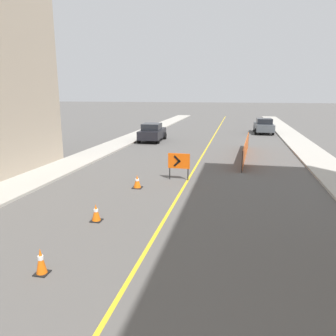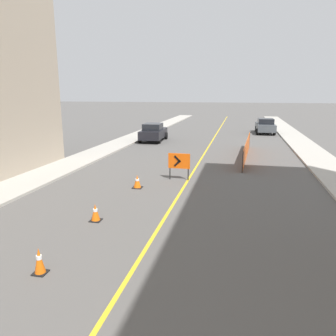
# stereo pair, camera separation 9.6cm
# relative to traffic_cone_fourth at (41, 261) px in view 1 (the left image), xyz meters

# --- Properties ---
(lane_stripe) EXTENTS (0.12, 69.53, 0.01)m
(lane_stripe) POSITION_rel_traffic_cone_fourth_xyz_m (2.15, 19.13, -0.33)
(lane_stripe) COLOR gold
(lane_stripe) RESTS_ON ground_plane
(sidewalk_left) EXTENTS (2.28, 69.53, 0.13)m
(sidewalk_left) POSITION_rel_traffic_cone_fourth_xyz_m (-5.34, 19.13, -0.27)
(sidewalk_left) COLOR #ADA89E
(sidewalk_left) RESTS_ON ground_plane
(sidewalk_right) EXTENTS (2.28, 69.53, 0.13)m
(sidewalk_right) POSITION_rel_traffic_cone_fourth_xyz_m (9.63, 19.13, -0.27)
(sidewalk_right) COLOR #ADA89E
(sidewalk_right) RESTS_ON ground_plane
(traffic_cone_fourth) EXTENTS (0.33, 0.33, 0.67)m
(traffic_cone_fourth) POSITION_rel_traffic_cone_fourth_xyz_m (0.00, 0.00, 0.00)
(traffic_cone_fourth) COLOR black
(traffic_cone_fourth) RESTS_ON ground_plane
(traffic_cone_fifth) EXTENTS (0.37, 0.37, 0.60)m
(traffic_cone_fifth) POSITION_rel_traffic_cone_fourth_xyz_m (-0.11, 3.39, -0.03)
(traffic_cone_fifth) COLOR black
(traffic_cone_fifth) RESTS_ON ground_plane
(traffic_cone_farthest) EXTENTS (0.43, 0.43, 0.61)m
(traffic_cone_farthest) POSITION_rel_traffic_cone_fourth_xyz_m (0.08, 7.47, -0.03)
(traffic_cone_farthest) COLOR black
(traffic_cone_farthest) RESTS_ON ground_plane
(arrow_barricade_primary) EXTENTS (1.09, 0.10, 1.34)m
(arrow_barricade_primary) POSITION_rel_traffic_cone_fourth_xyz_m (1.68, 9.29, 0.59)
(arrow_barricade_primary) COLOR #EF560C
(arrow_barricade_primary) RESTS_ON ground_plane
(safety_mesh_fence) EXTENTS (0.58, 8.91, 1.21)m
(safety_mesh_fence) POSITION_rel_traffic_cone_fourth_xyz_m (5.05, 15.85, 0.27)
(safety_mesh_fence) COLOR #EF560C
(safety_mesh_fence) RESTS_ON ground_plane
(parked_car_curb_near) EXTENTS (2.02, 4.39, 1.59)m
(parked_car_curb_near) POSITION_rel_traffic_cone_fourth_xyz_m (-3.00, 21.87, 0.47)
(parked_car_curb_near) COLOR black
(parked_car_curb_near) RESTS_ON ground_plane
(parked_car_curb_mid) EXTENTS (1.95, 4.35, 1.59)m
(parked_car_curb_mid) POSITION_rel_traffic_cone_fourth_xyz_m (7.14, 29.80, 0.47)
(parked_car_curb_mid) COLOR #474C51
(parked_car_curb_mid) RESTS_ON ground_plane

